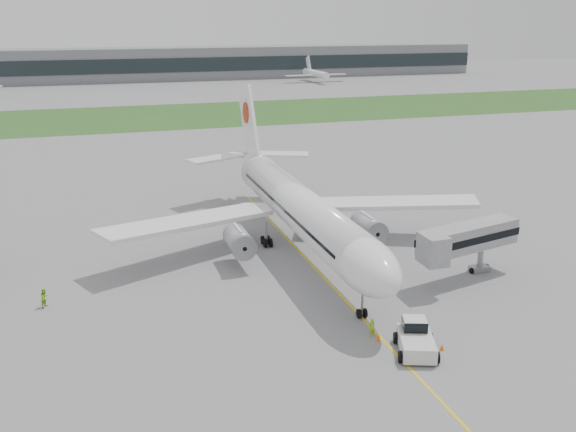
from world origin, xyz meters
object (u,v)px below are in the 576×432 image
object	(u,v)px
pushback_tug	(416,338)
airliner	(297,204)
jet_bridge	(464,239)
ground_crew_near	(372,327)

from	to	relation	value
pushback_tug	airliner	bearing A→B (deg)	113.53
airliner	jet_bridge	xyz separation A→B (m)	(13.97, -14.62, -1.04)
ground_crew_near	pushback_tug	bearing A→B (deg)	123.46
pushback_tug	jet_bridge	distance (m)	17.72
airliner	jet_bridge	bearing A→B (deg)	-46.29
airliner	ground_crew_near	world-z (taller)	airliner
airliner	jet_bridge	size ratio (longest dim) A/B	4.07
airliner	pushback_tug	bearing A→B (deg)	-86.19
airliner	pushback_tug	world-z (taller)	airliner
pushback_tug	jet_bridge	world-z (taller)	jet_bridge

